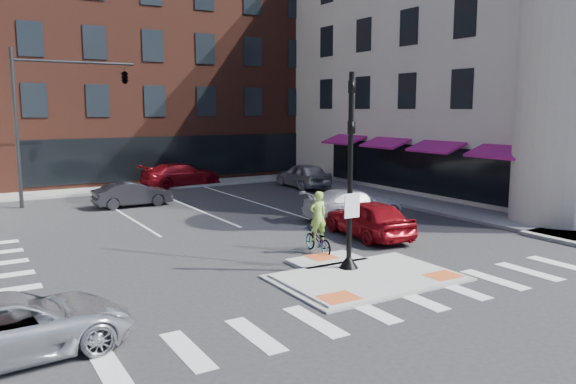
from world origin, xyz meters
TOP-DOWN VIEW (x-y plane):
  - ground at (0.00, 0.00)m, footprint 120.00×120.00m
  - refuge_island at (0.00, -0.26)m, footprint 5.40×4.65m
  - sidewalk_e at (10.80, 10.00)m, footprint 3.00×24.00m
  - sidewalk_n at (3.00, 22.00)m, footprint 26.00×3.00m
  - building_n at (3.00, 31.99)m, footprint 24.40×18.40m
  - building_e at (21.54, 11.50)m, footprint 21.90×23.90m
  - building_far_left at (-4.00, 52.00)m, footprint 10.00×12.00m
  - building_far_right at (9.00, 54.00)m, footprint 12.00×12.00m
  - signal_pole at (0.00, 0.40)m, footprint 0.60×0.60m
  - mast_arm_signal at (-3.47, 18.00)m, footprint 6.10×2.24m
  - silver_suv at (-9.48, -1.00)m, footprint 4.88×2.57m
  - red_sedan at (3.50, 3.78)m, footprint 2.18×4.56m
  - white_pickup at (5.24, 7.00)m, footprint 4.96×2.43m
  - bg_car_dark at (-2.50, 15.58)m, footprint 3.97×1.48m
  - bg_car_silver at (8.81, 16.90)m, footprint 2.08×4.76m
  - bg_car_red at (2.32, 21.50)m, footprint 5.44×2.63m
  - cyclist at (0.45, 2.80)m, footprint 0.75×1.78m

SIDE VIEW (x-z plane):
  - ground at x=0.00m, z-range 0.00..0.00m
  - refuge_island at x=0.00m, z-range -0.01..0.11m
  - sidewalk_e at x=10.80m, z-range 0.00..0.15m
  - sidewalk_n at x=3.00m, z-range 0.00..0.15m
  - bg_car_dark at x=-2.50m, z-range 0.00..1.30m
  - silver_suv at x=-9.48m, z-range 0.00..1.31m
  - white_pickup at x=5.24m, z-range 0.00..1.39m
  - cyclist at x=0.45m, z-range -0.36..1.83m
  - red_sedan at x=3.50m, z-range 0.00..1.50m
  - bg_car_red at x=2.32m, z-range 0.00..1.53m
  - bg_car_silver at x=8.81m, z-range 0.00..1.59m
  - signal_pole at x=0.00m, z-range -0.63..5.35m
  - building_far_left at x=-4.00m, z-range 0.00..10.00m
  - building_far_right at x=9.00m, z-range 0.00..12.00m
  - mast_arm_signal at x=-3.47m, z-range 2.21..10.21m
  - building_n at x=3.00m, z-range 0.05..15.55m
  - building_e at x=21.54m, z-range -0.81..16.89m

